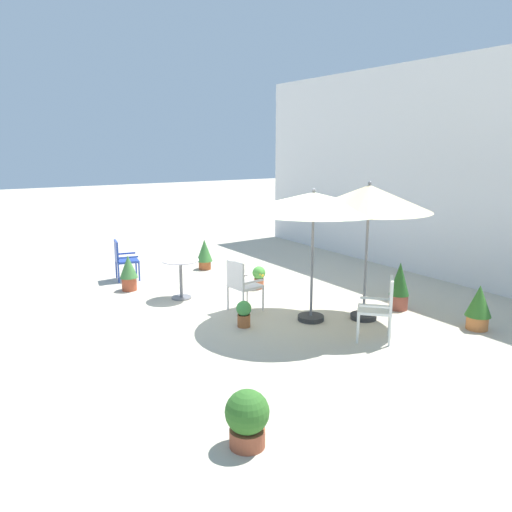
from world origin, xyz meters
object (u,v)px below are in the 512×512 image
Objects in this scene: patio_chair_1 at (381,305)px; potted_plant_1 at (399,285)px; patio_umbrella_1 at (314,203)px; cafe_table_0 at (181,272)px; patio_chair_0 at (241,282)px; potted_plant_0 at (259,276)px; patio_chair_2 at (123,258)px; potted_plant_2 at (205,253)px; potted_plant_3 at (247,418)px; potted_plant_4 at (129,272)px; potted_plant_6 at (479,306)px; potted_plant_5 at (244,313)px; patio_umbrella_0 at (369,199)px.

potted_plant_1 is (-0.89, 1.38, -0.11)m from patio_chair_1.
patio_umbrella_1 is 3.14× the size of cafe_table_0.
patio_chair_0 reaches higher than potted_plant_0.
patio_chair_1 is (3.58, 1.63, 0.03)m from cafe_table_0.
patio_chair_1 is at bearing 21.02° from patio_chair_2.
potted_plant_2 is at bearing 164.57° from patio_chair_0.
potted_plant_3 is 0.81× the size of potted_plant_4.
patio_chair_2 is 1.21× the size of potted_plant_4.
cafe_table_0 is 5.11m from potted_plant_3.
potted_plant_0 is at bearing 171.55° from patio_umbrella_1.
potted_plant_0 is 0.64× the size of potted_plant_6.
patio_umbrella_1 is at bearing -131.82° from potted_plant_6.
potted_plant_0 is 1.08× the size of potted_plant_5.
patio_umbrella_1 is 4.24m from potted_plant_4.
patio_umbrella_0 is 3.18× the size of potted_plant_6.
patio_umbrella_1 is 3.04m from cafe_table_0.
patio_umbrella_0 is 4.94m from potted_plant_2.
potted_plant_6 reaches higher than potted_plant_5.
patio_chair_2 is at bearing -161.73° from patio_chair_0.
patio_chair_2 is at bearing -91.86° from potted_plant_2.
patio_chair_1 is 2.25× the size of potted_plant_5.
patio_chair_2 is 3.99m from potted_plant_5.
patio_chair_2 is at bearing -169.92° from potted_plant_5.
potted_plant_6 is at bearing 48.18° from patio_umbrella_1.
patio_chair_1 is 1.13× the size of potted_plant_1.
potted_plant_4 is (-3.82, -2.78, -1.64)m from patio_umbrella_0.
potted_plant_2 is (-1.87, 1.45, -0.14)m from cafe_table_0.
patio_chair_0 is at bearing 27.56° from potted_plant_4.
potted_plant_4 is at bearing 171.94° from potted_plant_3.
potted_plant_2 is 2.26m from potted_plant_4.
patio_umbrella_0 is 2.59m from patio_chair_0.
cafe_table_0 is 3.94m from patio_chair_1.
patio_chair_1 reaches higher than potted_plant_4.
patio_chair_2 is at bearing 171.54° from potted_plant_3.
patio_chair_2 is 0.88m from potted_plant_4.
patio_umbrella_0 is 2.38× the size of patio_chair_1.
potted_plant_5 is (1.76, -1.42, -0.03)m from potted_plant_0.
potted_plant_2 is at bearing -175.07° from potted_plant_0.
potted_plant_2 reaches higher than potted_plant_3.
potted_plant_3 is at bearing -8.46° from patio_chair_2.
patio_umbrella_1 is 5.50× the size of potted_plant_5.
patio_umbrella_0 is 3.78m from cafe_table_0.
potted_plant_0 is 5.61m from potted_plant_3.
potted_plant_4 is at bearing -164.18° from potted_plant_5.
patio_chair_0 is 2.13× the size of potted_plant_5.
patio_umbrella_0 is 0.90m from patio_umbrella_1.
potted_plant_2 is at bearing -178.10° from patio_chair_1.
potted_plant_3 is at bearing -23.62° from potted_plant_2.
potted_plant_0 is (-2.52, -0.49, -1.77)m from patio_umbrella_0.
cafe_table_0 is at bearing 162.87° from potted_plant_3.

